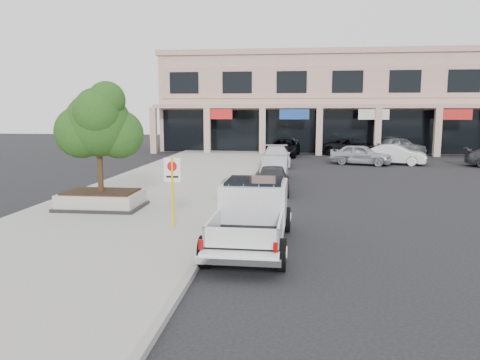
% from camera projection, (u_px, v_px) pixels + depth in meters
% --- Properties ---
extents(ground, '(120.00, 120.00, 0.00)m').
position_uv_depth(ground, '(266.00, 233.00, 15.17)').
color(ground, black).
rests_on(ground, ground).
extents(sidewalk, '(8.00, 52.00, 0.15)m').
position_uv_depth(sidewalk, '(156.00, 195.00, 21.69)').
color(sidewalk, gray).
rests_on(sidewalk, ground).
extents(curb, '(0.20, 52.00, 0.15)m').
position_uv_depth(curb, '(240.00, 196.00, 21.23)').
color(curb, gray).
rests_on(curb, ground).
extents(strip_mall, '(40.55, 12.43, 9.50)m').
position_uv_depth(strip_mall, '(367.00, 102.00, 46.88)').
color(strip_mall, tan).
rests_on(strip_mall, ground).
extents(planter, '(3.20, 2.20, 0.68)m').
position_uv_depth(planter, '(102.00, 200.00, 18.34)').
color(planter, black).
rests_on(planter, sidewalk).
extents(planter_tree, '(2.90, 2.55, 4.00)m').
position_uv_depth(planter_tree, '(103.00, 124.00, 18.04)').
color(planter_tree, '#322113').
rests_on(planter_tree, planter).
extents(no_parking_sign, '(0.55, 0.09, 2.30)m').
position_uv_depth(no_parking_sign, '(173.00, 183.00, 15.12)').
color(no_parking_sign, yellow).
rests_on(no_parking_sign, sidewalk).
extents(hedge, '(1.10, 0.99, 0.93)m').
position_uv_depth(hedge, '(233.00, 187.00, 20.44)').
color(hedge, '#1C4F16').
rests_on(hedge, sidewalk).
extents(pickup_truck, '(2.27, 5.91, 1.85)m').
position_uv_depth(pickup_truck, '(251.00, 216.00, 13.53)').
color(pickup_truck, silver).
rests_on(pickup_truck, ground).
extents(curb_car_a, '(1.72, 3.97, 1.33)m').
position_uv_depth(curb_car_a, '(272.00, 179.00, 22.50)').
color(curb_car_a, '#282B2C').
rests_on(curb_car_a, ground).
extents(curb_car_b, '(1.47, 4.09, 1.34)m').
position_uv_depth(curb_car_b, '(275.00, 168.00, 26.59)').
color(curb_car_b, '#AFB3B7').
rests_on(curb_car_b, ground).
extents(curb_car_c, '(2.12, 4.93, 1.41)m').
position_uv_depth(curb_car_c, '(276.00, 156.00, 33.35)').
color(curb_car_c, silver).
rests_on(curb_car_c, ground).
extents(curb_car_d, '(2.97, 5.51, 1.47)m').
position_uv_depth(curb_car_d, '(283.00, 148.00, 40.13)').
color(curb_car_d, black).
rests_on(curb_car_d, ground).
extents(lot_car_a, '(4.72, 3.13, 1.49)m').
position_uv_depth(lot_car_a, '(361.00, 154.00, 34.12)').
color(lot_car_a, '#A7A8AF').
rests_on(lot_car_a, ground).
extents(lot_car_b, '(4.61, 2.87, 1.43)m').
position_uv_depth(lot_car_b, '(395.00, 155.00, 34.33)').
color(lot_car_b, silver).
rests_on(lot_car_b, ground).
extents(lot_car_d, '(5.82, 4.25, 1.47)m').
position_uv_depth(lot_car_d, '(354.00, 147.00, 40.98)').
color(lot_car_d, black).
rests_on(lot_car_d, ground).
extents(lot_car_e, '(5.14, 3.52, 1.63)m').
position_uv_depth(lot_car_e, '(399.00, 146.00, 41.12)').
color(lot_car_e, gray).
rests_on(lot_car_e, ground).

